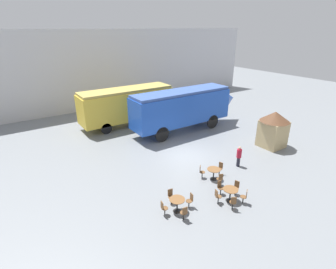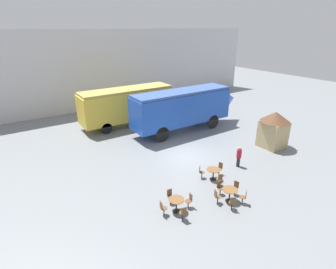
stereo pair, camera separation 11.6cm
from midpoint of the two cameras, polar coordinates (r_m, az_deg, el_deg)
name	(u,v)px [view 1 (the left image)]	position (r m, az deg, el deg)	size (l,w,h in m)	color
ground_plane	(185,155)	(20.37, 3.58, -4.50)	(80.00, 80.00, 0.00)	gray
backdrop_wall	(104,70)	(32.51, -13.90, 13.47)	(44.00, 0.15, 9.00)	silver
passenger_coach_vintage	(127,104)	(26.36, -9.08, 6.60)	(9.24, 2.66, 3.66)	gold
streamlined_locomotive	(188,106)	(24.78, 4.28, 6.26)	(11.71, 2.51, 3.88)	blue
cafe_table_near	(230,192)	(15.47, 13.22, -12.03)	(0.85, 0.85, 0.78)	black
cafe_table_mid	(177,202)	(14.34, 1.77, -14.45)	(0.84, 0.84, 0.78)	black
cafe_table_far	(214,171)	(17.27, 9.75, -7.89)	(0.86, 0.86, 0.74)	black
cafe_chair_0	(217,196)	(15.19, 10.49, -12.94)	(0.39, 0.37, 0.87)	black
cafe_chair_1	(233,202)	(14.89, 13.78, -14.06)	(0.40, 0.40, 0.87)	black
cafe_chair_2	(245,196)	(15.50, 16.18, -12.73)	(0.40, 0.40, 0.87)	black
cafe_chair_3	(236,187)	(16.15, 14.42, -10.97)	(0.39, 0.37, 0.87)	black
cafe_chair_4	(220,187)	(15.97, 11.07, -11.07)	(0.36, 0.36, 0.87)	black
cafe_chair_5	(184,212)	(13.84, 3.28, -16.56)	(0.36, 0.37, 0.87)	black
cafe_chair_6	(190,200)	(14.70, 4.63, -13.95)	(0.37, 0.36, 0.87)	black
cafe_chair_7	(171,195)	(14.97, 0.38, -13.10)	(0.36, 0.37, 0.87)	black
cafe_chair_8	(163,207)	(14.13, -1.24, -15.58)	(0.37, 0.36, 0.87)	black
cafe_chair_9	(220,179)	(16.72, 11.04, -9.40)	(0.36, 0.38, 0.87)	black
cafe_chair_10	(220,168)	(17.92, 11.09, -7.08)	(0.38, 0.36, 0.87)	black
cafe_chair_11	(201,171)	(17.33, 7.05, -7.90)	(0.40, 0.40, 0.87)	black
visitor_person	(239,156)	(19.07, 15.02, -4.50)	(0.34, 0.34, 1.53)	#262633
ticket_kiosk	(274,127)	(22.78, 21.85, 1.44)	(2.34, 2.34, 3.00)	tan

